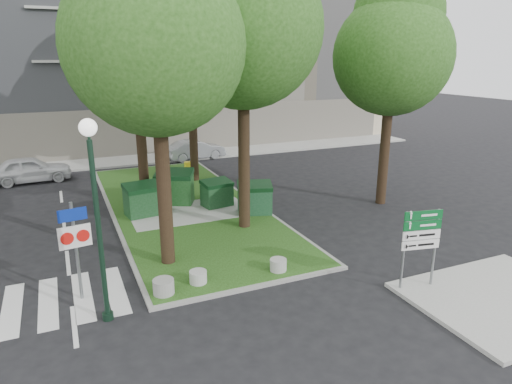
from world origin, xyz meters
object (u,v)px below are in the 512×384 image
tree_median_far (190,17)px  traffic_sign_pole (75,238)px  bollard_right (278,265)px  litter_bin (188,168)px  tree_street_right (394,44)px  dumpster_b (175,187)px  car_white (30,169)px  dumpster_c (217,193)px  bollard_left (164,287)px  dumpster_d (255,198)px  bollard_mid (198,277)px  street_lamp (96,199)px  directional_sign (421,237)px  tree_median_mid (136,44)px  tree_median_near_left (157,27)px  tree_median_near_right (245,12)px  dumpster_a (143,200)px  car_silver (195,150)px

tree_median_far → traffic_sign_pole: 14.11m
tree_median_far → bollard_right: (-0.80, -11.56, -8.01)m
litter_bin → traffic_sign_pole: bearing=-118.2°
tree_street_right → bollard_right: (-7.60, -4.56, -6.68)m
dumpster_b → car_white: size_ratio=0.48×
dumpster_b → traffic_sign_pole: bearing=-97.2°
dumpster_c → bollard_left: 7.87m
litter_bin → traffic_sign_pole: (-6.42, -11.98, 1.35)m
dumpster_d → bollard_mid: (-4.03, -5.06, -0.46)m
tree_median_far → street_lamp: tree_median_far is taller
directional_sign → litter_bin: bearing=110.7°
directional_sign → dumpster_d: bearing=113.7°
tree_median_mid → bollard_left: 10.90m
tree_street_right → dumpster_b: size_ratio=5.08×
tree_median_near_left → tree_median_near_right: bearing=29.7°
dumpster_a → car_white: dumpster_a is taller
tree_median_far → dumpster_c: 8.99m
traffic_sign_pole → bollard_mid: bearing=-20.0°
dumpster_a → dumpster_b: 1.92m
car_white → dumpster_b: bearing=-142.2°
tree_median_mid → car_silver: 11.49m
dumpster_d → dumpster_b: bearing=153.9°
directional_sign → dumpster_a: bearing=134.2°
tree_median_near_left → tree_street_right: tree_median_near_left is taller
dumpster_d → tree_street_right: bearing=11.1°
tree_median_near_right → bollard_right: size_ratio=22.02×
tree_median_near_left → dumpster_d: tree_median_near_left is taller
tree_street_right → tree_median_near_left: bearing=-166.6°
bollard_left → litter_bin: litter_bin is taller
traffic_sign_pole → car_silver: traffic_sign_pole is taller
bollard_mid → bollard_right: bearing=-5.2°
tree_median_mid → dumpster_b: tree_median_mid is taller
tree_median_near_right → car_white: 15.37m
litter_bin → dumpster_d: bearing=-83.9°
bollard_mid → street_lamp: size_ratio=0.10×
car_silver → tree_median_near_left: bearing=153.1°
dumpster_c → directional_sign: (2.86, -9.31, 0.96)m
tree_median_far → car_white: 11.69m
bollard_left → bollard_mid: size_ratio=1.16×
tree_median_far → car_white: size_ratio=2.91×
directional_sign → street_lamp: bearing=178.1°
dumpster_b → bollard_right: dumpster_b is taller
traffic_sign_pole → bollard_right: bearing=-17.4°
dumpster_a → dumpster_c: (3.20, -0.10, -0.09)m
tree_median_near_right → bollard_left: size_ratio=19.28×
dumpster_b → directional_sign: size_ratio=0.86×
tree_median_near_right → tree_median_far: (0.20, 7.50, 0.33)m
tree_median_near_right → dumpster_c: bearing=95.2°
car_white → car_silver: bearing=-82.3°
car_white → tree_street_right: bearing=-128.1°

